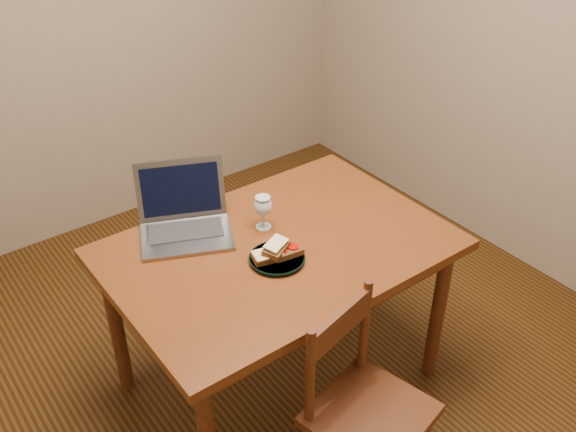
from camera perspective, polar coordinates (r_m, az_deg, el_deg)
floor at (r=3.05m, az=-1.70°, el=-13.15°), size 3.20×3.20×0.02m
back_wall at (r=3.66m, az=-17.60°, el=17.67°), size 3.20×0.02×2.60m
right_wall at (r=3.41m, az=21.48°, el=15.85°), size 0.02×3.20×2.60m
table at (r=2.54m, az=-0.82°, el=-4.14°), size 1.30×0.90×0.74m
chair at (r=2.32m, az=6.93°, el=-16.06°), size 0.46×0.45×0.42m
plate at (r=2.40m, az=-0.99°, el=-3.83°), size 0.21×0.21×0.02m
sandwich_cheese at (r=2.38m, az=-1.83°, el=-3.52°), size 0.13×0.09×0.03m
sandwich_tomato at (r=2.40m, az=-0.07°, el=-3.10°), size 0.12×0.08×0.03m
sandwich_top at (r=2.38m, az=-1.07°, el=-2.80°), size 0.13×0.11×0.04m
milk_glass at (r=2.55m, az=-2.23°, el=0.33°), size 0.08×0.08×0.15m
laptop at (r=2.58m, az=-9.25°, el=0.17°), size 0.45×0.44×0.26m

